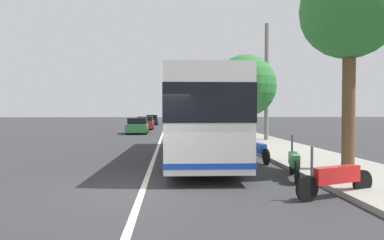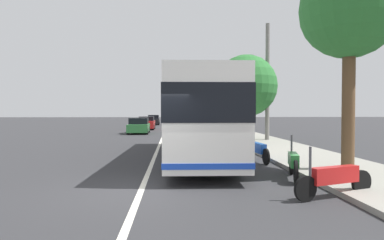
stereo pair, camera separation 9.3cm
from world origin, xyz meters
name	(u,v)px [view 1 (the left image)]	position (x,y,z in m)	size (l,w,h in m)	color
ground_plane	(143,189)	(0.00, 0.00, 0.00)	(220.00, 220.00, 0.00)	#2D2D30
sidewalk_curb	(272,145)	(10.00, -6.59, 0.07)	(110.00, 3.60, 0.14)	gray
lane_divider_line	(158,147)	(10.00, 0.00, 0.00)	(110.00, 0.16, 0.01)	silver
coach_bus	(198,114)	(5.84, -1.92, 1.91)	(12.02, 2.81, 3.38)	silver
motorcycle_angled	(336,178)	(-1.16, -4.62, 0.48)	(0.86, 2.24, 1.25)	black
motorcycle_mid_row	(294,163)	(1.07, -4.47, 0.49)	(2.06, 0.63, 1.29)	black
motorcycle_by_tree	(258,150)	(4.52, -4.29, 0.48)	(2.33, 0.36, 1.26)	black
car_far_distant	(138,126)	(21.97, 2.32, 0.68)	(4.23, 1.93, 1.45)	#2D7238
car_behind_bus	(145,123)	(28.77, 2.15, 0.70)	(4.02, 1.85, 1.47)	red
car_ahead_same_lane	(152,120)	(41.91, 2.13, 0.69)	(4.17, 1.82, 1.50)	black
car_oncoming	(176,120)	(40.87, -1.55, 0.70)	(4.29, 2.02, 1.48)	#2D7238
roadside_tree_near_camera	(350,11)	(1.77, -6.55, 5.30)	(3.18, 3.18, 6.96)	brown
roadside_tree_mid_block	(245,86)	(13.69, -5.85, 3.80)	(4.25, 4.25, 5.93)	brown
roadside_tree_far_block	(220,90)	(29.77, -6.53, 4.57)	(3.16, 3.16, 6.17)	brown
utility_pole	(267,83)	(13.12, -7.17, 3.97)	(0.28, 0.28, 7.93)	slate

